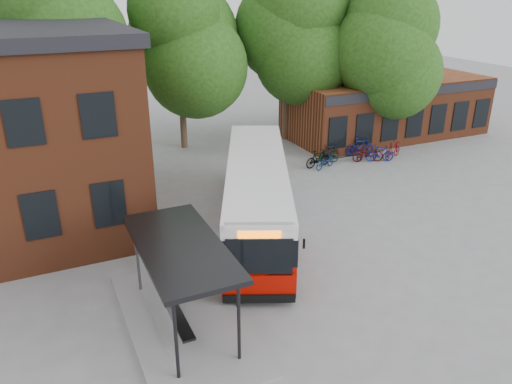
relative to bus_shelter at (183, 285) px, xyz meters
name	(u,v)px	position (x,y,z in m)	size (l,w,h in m)	color
ground	(294,276)	(4.50, 1.00, -1.45)	(100.00, 100.00, 0.00)	slate
shop_row	(386,107)	(19.50, 15.00, 0.55)	(14.00, 6.20, 4.00)	brown
bus_shelter	(183,285)	(0.00, 0.00, 0.00)	(3.60, 7.00, 2.90)	black
bike_rail	(349,159)	(13.78, 11.00, -1.26)	(5.20, 0.10, 0.38)	black
tree_0	(63,73)	(-1.50, 17.00, 4.05)	(7.92, 7.92, 11.00)	#1C4211
tree_1	(180,68)	(5.50, 18.00, 3.75)	(7.92, 7.92, 10.40)	#1C4211
tree_2	(287,58)	(12.50, 17.00, 4.05)	(7.92, 7.92, 11.00)	#1C4211
tree_3	(385,75)	(17.50, 13.00, 3.19)	(7.04, 7.04, 9.28)	#1C4211
city_bus	(257,196)	(4.92, 5.22, 0.09)	(2.58, 12.08, 3.07)	#A80900
bicycle_0	(325,161)	(11.79, 10.57, -1.01)	(0.58, 1.66, 0.87)	navy
bicycle_1	(318,159)	(11.53, 10.94, -0.92)	(0.49, 1.75, 1.05)	black
bicycle_2	(325,156)	(12.37, 11.44, -1.04)	(0.55, 1.57, 0.82)	black
bicycle_3	(329,152)	(12.77, 11.70, -0.93)	(0.49, 1.74, 1.04)	black
bicycle_4	(368,154)	(14.79, 10.49, -0.95)	(0.67, 1.91, 1.01)	#4A0A0B
bicycle_5	(360,147)	(15.11, 11.78, -0.89)	(0.53, 1.86, 1.12)	#0E1657
bicycle_6	(363,153)	(14.80, 10.97, -1.04)	(0.54, 1.56, 0.82)	black
bicycle_7	(380,154)	(15.47, 10.22, -0.94)	(0.48, 1.69, 1.02)	navy
bicycle_extra_0	(393,150)	(16.62, 10.44, -0.93)	(0.49, 1.72, 1.03)	#5E050D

